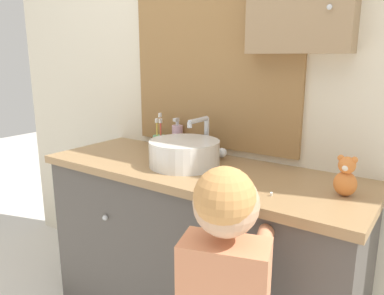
% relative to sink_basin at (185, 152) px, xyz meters
% --- Properties ---
extents(wall_back, '(3.20, 0.18, 2.50)m').
position_rel_sink_basin_xyz_m(wall_back, '(0.08, 0.29, 0.42)').
color(wall_back, beige).
rests_on(wall_back, ground_plane).
extents(vanity_counter, '(1.45, 0.52, 0.80)m').
position_rel_sink_basin_xyz_m(vanity_counter, '(0.06, 0.00, -0.46)').
color(vanity_counter, '#4C4742').
rests_on(vanity_counter, ground_plane).
extents(sink_basin, '(0.31, 0.36, 0.20)m').
position_rel_sink_basin_xyz_m(sink_basin, '(0.00, 0.00, 0.00)').
color(sink_basin, silver).
rests_on(sink_basin, vanity_counter).
extents(toothbrush_holder, '(0.07, 0.07, 0.19)m').
position_rel_sink_basin_xyz_m(toothbrush_holder, '(-0.28, 0.16, -0.02)').
color(toothbrush_holder, '#66B27F').
rests_on(toothbrush_holder, vanity_counter).
extents(soap_dispenser, '(0.05, 0.05, 0.17)m').
position_rel_sink_basin_xyz_m(soap_dispenser, '(-0.20, 0.20, 0.01)').
color(soap_dispenser, '#CCA3BC').
rests_on(soap_dispenser, vanity_counter).
extents(teddy_bear, '(0.08, 0.07, 0.14)m').
position_rel_sink_basin_xyz_m(teddy_bear, '(0.67, 0.01, 0.01)').
color(teddy_bear, orange).
rests_on(teddy_bear, vanity_counter).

